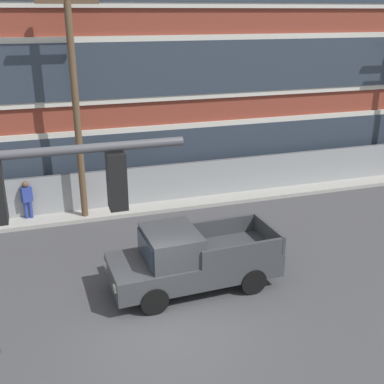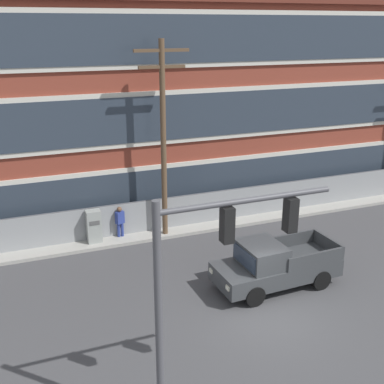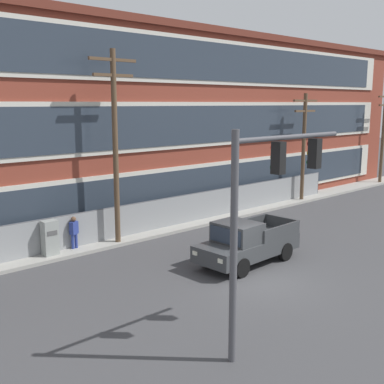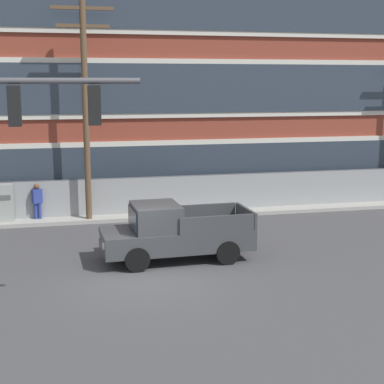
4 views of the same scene
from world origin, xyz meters
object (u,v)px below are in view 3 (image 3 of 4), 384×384
at_px(utility_pole_near_corner, 115,140).
at_px(traffic_signal_mast, 266,196).
at_px(electrical_cabinet, 50,239).
at_px(utility_pole_far_east, 383,133).
at_px(pickup_truck_dark_grey, 246,243).
at_px(utility_pole_midblock, 304,142).
at_px(pedestrian_near_cabinet, 74,231).

bearing_deg(utility_pole_near_corner, traffic_signal_mast, -102.80).
bearing_deg(electrical_cabinet, utility_pole_far_east, -0.47).
height_order(pickup_truck_dark_grey, utility_pole_far_east, utility_pole_far_east).
bearing_deg(electrical_cabinet, utility_pole_midblock, -0.39).
relative_size(utility_pole_far_east, pedestrian_near_cabinet, 4.68).
distance_m(pickup_truck_dark_grey, electrical_cabinet, 8.75).
distance_m(traffic_signal_mast, utility_pole_midblock, 21.43).
relative_size(utility_pole_midblock, pedestrian_near_cabinet, 4.47).
relative_size(utility_pole_near_corner, utility_pole_far_east, 1.18).
relative_size(pickup_truck_dark_grey, pedestrian_near_cabinet, 3.04).
bearing_deg(utility_pole_far_east, traffic_signal_mast, -159.14).
distance_m(utility_pole_midblock, utility_pole_far_east, 11.37).
xyz_separation_m(utility_pole_midblock, utility_pole_far_east, (11.37, -0.12, 0.14)).
bearing_deg(utility_pole_near_corner, electrical_cabinet, 175.36).
height_order(traffic_signal_mast, utility_pole_midblock, utility_pole_midblock).
distance_m(pickup_truck_dark_grey, pedestrian_near_cabinet, 8.06).
distance_m(traffic_signal_mast, pedestrian_near_cabinet, 12.15).
bearing_deg(pickup_truck_dark_grey, pedestrian_near_cabinet, 125.12).
bearing_deg(electrical_cabinet, pickup_truck_dark_grey, -47.40).
relative_size(utility_pole_near_corner, pedestrian_near_cabinet, 5.54).
relative_size(pickup_truck_dark_grey, utility_pole_near_corner, 0.55).
bearing_deg(traffic_signal_mast, utility_pole_far_east, 20.86).
relative_size(utility_pole_near_corner, utility_pole_midblock, 1.24).
height_order(traffic_signal_mast, utility_pole_far_east, utility_pole_far_east).
distance_m(utility_pole_far_east, electrical_cabinet, 30.61).
bearing_deg(utility_pole_near_corner, utility_pole_midblock, 0.54).
xyz_separation_m(utility_pole_midblock, pedestrian_near_cabinet, (-17.76, 0.28, -3.27)).
bearing_deg(utility_pole_far_east, utility_pole_midblock, 179.40).
xyz_separation_m(utility_pole_midblock, electrical_cabinet, (-19.04, 0.13, -3.37)).
bearing_deg(pedestrian_near_cabinet, utility_pole_far_east, -0.79).
bearing_deg(traffic_signal_mast, pickup_truck_dark_grey, 45.11).
xyz_separation_m(utility_pole_near_corner, electrical_cabinet, (-3.42, 0.28, -4.30)).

